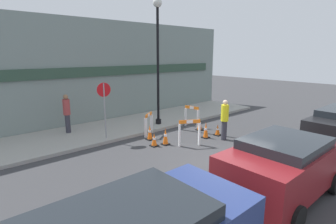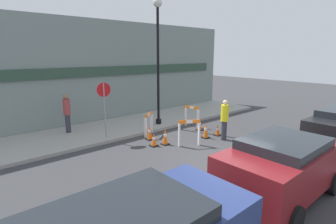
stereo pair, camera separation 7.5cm
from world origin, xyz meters
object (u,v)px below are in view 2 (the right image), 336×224
Objects in this scene: stop_sign at (104,101)px; person_worker at (225,119)px; parked_car_1 at (282,164)px; streetlamp_post at (158,47)px; person_pedestrian at (67,112)px.

person_worker is (3.99, -3.27, -0.78)m from stop_sign.
stop_sign reaches higher than person_worker.
person_worker is 4.70m from parked_car_1.
streetlamp_post reaches higher than parked_car_1.
person_worker is at bearing 114.63° from person_pedestrian.
stop_sign is 5.22m from person_worker.
stop_sign is at bearing -173.68° from streetlamp_post.
streetlamp_post is 3.46× the size of person_worker.
stop_sign is 0.63× the size of parked_car_1.
person_pedestrian is (-0.93, 1.88, -0.63)m from stop_sign.
stop_sign is 1.35× the size of person_pedestrian.
parked_car_1 is (2.26, -9.02, -0.21)m from person_pedestrian.
parked_car_1 is (-1.89, -7.49, -3.14)m from streetlamp_post.
stop_sign is 7.31m from parked_car_1.
parked_car_1 is at bearing 107.49° from stop_sign.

